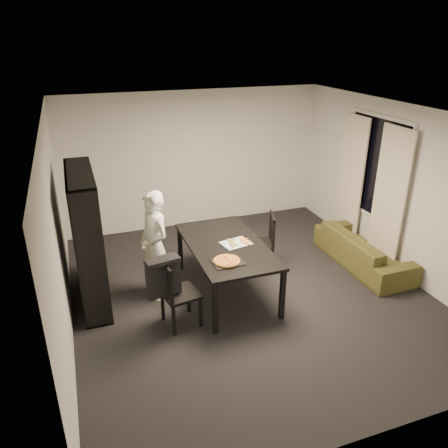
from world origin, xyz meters
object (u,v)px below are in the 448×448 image
object	(u,v)px
bookshelf	(88,239)
baking_tray	(227,262)
dining_table	(226,248)
chair_right	(265,239)
chair_left	(174,290)
person	(155,246)
pepperoni_pizza	(227,261)
sofa	(363,249)

from	to	relation	value
bookshelf	baking_tray	xyz separation A→B (m)	(1.68, -0.99, -0.16)
dining_table	chair_right	xyz separation A→B (m)	(0.80, 0.42, -0.17)
dining_table	chair_right	size ratio (longest dim) A/B	1.96
dining_table	chair_left	xyz separation A→B (m)	(-0.91, -0.55, -0.17)
chair_right	baking_tray	size ratio (longest dim) A/B	2.38
bookshelf	chair_right	distance (m)	2.68
dining_table	person	xyz separation A→B (m)	(-0.98, 0.25, 0.09)
person	pepperoni_pizza	size ratio (longest dim) A/B	4.56
chair_left	baking_tray	bearing A→B (deg)	-96.22
sofa	chair_right	bearing A→B (deg)	75.68
chair_left	chair_right	distance (m)	1.97
bookshelf	baking_tray	size ratio (longest dim) A/B	4.75
pepperoni_pizza	baking_tray	bearing A→B (deg)	17.22
chair_left	person	xyz separation A→B (m)	(-0.07, 0.80, 0.26)
dining_table	pepperoni_pizza	distance (m)	0.55
chair_right	dining_table	bearing A→B (deg)	-44.10
chair_left	pepperoni_pizza	world-z (taller)	chair_left
dining_table	baking_tray	xyz separation A→B (m)	(-0.17, -0.51, 0.08)
pepperoni_pizza	person	bearing A→B (deg)	136.47
person	sofa	distance (m)	3.42
bookshelf	person	distance (m)	0.91
dining_table	person	size ratio (longest dim) A/B	1.17
person	baking_tray	bearing A→B (deg)	26.91
baking_tray	pepperoni_pizza	world-z (taller)	pepperoni_pizza
pepperoni_pizza	sofa	size ratio (longest dim) A/B	0.19
dining_table	baking_tray	bearing A→B (deg)	-108.51
sofa	baking_tray	bearing A→B (deg)	101.54
baking_tray	bookshelf	bearing A→B (deg)	149.59
pepperoni_pizza	sofa	xyz separation A→B (m)	(2.57, 0.53, -0.53)
dining_table	baking_tray	distance (m)	0.54
chair_right	person	world-z (taller)	person
bookshelf	pepperoni_pizza	world-z (taller)	bookshelf
bookshelf	chair_right	xyz separation A→B (m)	(2.65, -0.06, -0.41)
chair_right	pepperoni_pizza	world-z (taller)	chair_right
bookshelf	pepperoni_pizza	size ratio (longest dim) A/B	5.43
dining_table	chair_right	distance (m)	0.92
chair_right	sofa	size ratio (longest dim) A/B	0.51
chair_left	baking_tray	distance (m)	0.78
dining_table	chair_right	world-z (taller)	chair_right
chair_left	chair_right	bearing A→B (deg)	-69.75
baking_tray	sofa	size ratio (longest dim) A/B	0.21
baking_tray	person	bearing A→B (deg)	136.84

